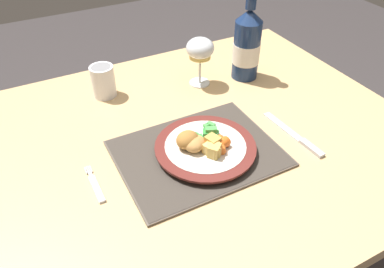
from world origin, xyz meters
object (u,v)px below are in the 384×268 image
(dining_table, at_px, (192,165))
(drinking_cup, at_px, (103,81))
(table_knife, at_px, (298,137))
(wine_glass, at_px, (200,50))
(fork, at_px, (96,186))
(bottle, at_px, (247,45))
(dinner_plate, at_px, (204,148))

(dining_table, height_order, drinking_cup, drinking_cup)
(table_knife, bearing_deg, wine_glass, 104.78)
(fork, distance_m, drinking_cup, 0.37)
(dining_table, xyz_separation_m, bottle, (0.28, 0.19, 0.20))
(dinner_plate, relative_size, table_knife, 1.16)
(dinner_plate, distance_m, drinking_cup, 0.38)
(bottle, xyz_separation_m, drinking_cup, (-0.42, 0.09, -0.06))
(dinner_plate, relative_size, wine_glass, 1.63)
(wine_glass, bearing_deg, table_knife, -75.22)
(fork, relative_size, drinking_cup, 1.34)
(fork, relative_size, bottle, 0.44)
(table_knife, distance_m, bottle, 0.34)
(wine_glass, relative_size, drinking_cup, 1.60)
(bottle, bearing_deg, wine_glass, 169.94)
(dining_table, height_order, dinner_plate, dinner_plate)
(fork, bearing_deg, wine_glass, 34.17)
(table_knife, relative_size, bottle, 0.73)
(wine_glass, bearing_deg, fork, -145.83)
(dinner_plate, distance_m, fork, 0.26)
(bottle, distance_m, drinking_cup, 0.43)
(bottle, height_order, drinking_cup, bottle)
(dining_table, relative_size, dinner_plate, 4.79)
(table_knife, height_order, bottle, bottle)
(dining_table, height_order, fork, fork)
(dining_table, height_order, table_knife, table_knife)
(dinner_plate, bearing_deg, drinking_cup, 109.95)
(dinner_plate, height_order, bottle, bottle)
(dinner_plate, bearing_deg, fork, 176.77)
(wine_glass, distance_m, drinking_cup, 0.29)
(fork, height_order, drinking_cup, drinking_cup)
(dining_table, bearing_deg, wine_glass, 57.17)
(fork, height_order, wine_glass, wine_glass)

